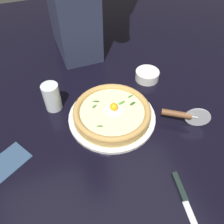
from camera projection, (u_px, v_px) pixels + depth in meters
ground_plane at (116, 114)px, 0.89m from camera, size 2.40×2.40×0.03m
pizza_plate at (112, 117)px, 0.85m from camera, size 0.32×0.32×0.01m
pizza at (112, 112)px, 0.83m from camera, size 0.28×0.28×0.06m
side_bowl at (147, 75)px, 0.99m from camera, size 0.10×0.10×0.04m
pizza_cutter at (183, 115)px, 0.81m from camera, size 0.15×0.10×0.09m
table_knife at (185, 200)px, 0.64m from camera, size 0.06×0.24×0.01m
drinking_glass at (52, 99)px, 0.86m from camera, size 0.06×0.06×0.11m
folded_napkin at (6, 163)px, 0.72m from camera, size 0.17×0.15×0.01m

